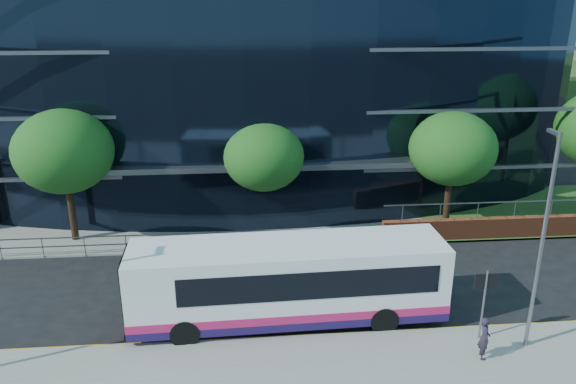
{
  "coord_description": "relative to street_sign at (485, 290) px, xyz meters",
  "views": [
    {
      "loc": [
        -4.19,
        -18.87,
        12.34
      ],
      "look_at": [
        -1.85,
        8.0,
        2.73
      ],
      "focal_mm": 35.0,
      "sensor_mm": 36.0,
      "label": 1
    }
  ],
  "objects": [
    {
      "name": "streetlight_east",
      "position": [
        1.5,
        -0.59,
        2.29
      ],
      "size": [
        0.15,
        0.77,
        8.0
      ],
      "color": "slate",
      "rests_on": "pavement_near"
    },
    {
      "name": "glass_office",
      "position": [
        -8.5,
        22.44,
        5.85
      ],
      "size": [
        44.0,
        23.1,
        16.0
      ],
      "color": "black",
      "rests_on": "ground"
    },
    {
      "name": "far_forecourt",
      "position": [
        -10.5,
        12.59,
        -2.1
      ],
      "size": [
        50.0,
        8.0,
        0.1
      ],
      "primitive_type": "cube",
      "color": "gray",
      "rests_on": "ground"
    },
    {
      "name": "pedestrian",
      "position": [
        -0.39,
        -1.18,
        -1.2
      ],
      "size": [
        0.48,
        0.64,
        1.6
      ],
      "primitive_type": "imported",
      "rotation": [
        0.0,
        0.0,
        1.39
      ],
      "color": "#251E2D",
      "rests_on": "pavement_near"
    },
    {
      "name": "guard_railings",
      "position": [
        -12.5,
        8.59,
        -1.33
      ],
      "size": [
        24.0,
        0.05,
        1.1
      ],
      "color": "slate",
      "rests_on": "ground"
    },
    {
      "name": "kerb",
      "position": [
        -4.5,
        0.59,
        -2.07
      ],
      "size": [
        80.0,
        0.25,
        0.16
      ],
      "primitive_type": "cube",
      "color": "gray",
      "rests_on": "ground"
    },
    {
      "name": "apartment_block",
      "position": [
        27.5,
        58.8,
        8.96
      ],
      "size": [
        60.0,
        42.0,
        30.0
      ],
      "color": "#2D511E",
      "rests_on": "ground"
    },
    {
      "name": "street_sign",
      "position": [
        0.0,
        0.0,
        0.0
      ],
      "size": [
        0.85,
        0.09,
        2.8
      ],
      "color": "slate",
      "rests_on": "pavement_near"
    },
    {
      "name": "ground",
      "position": [
        -4.5,
        1.59,
        -2.15
      ],
      "size": [
        200.0,
        200.0,
        0.0
      ],
      "primitive_type": "plane",
      "color": "black",
      "rests_on": "ground"
    },
    {
      "name": "tree_far_a",
      "position": [
        -17.5,
        10.59,
        2.71
      ],
      "size": [
        4.95,
        4.95,
        6.98
      ],
      "color": "black",
      "rests_on": "ground"
    },
    {
      "name": "yellow_line_outer",
      "position": [
        -4.5,
        0.79,
        -2.14
      ],
      "size": [
        80.0,
        0.08,
        0.01
      ],
      "primitive_type": "cube",
      "color": "gold",
      "rests_on": "ground"
    },
    {
      "name": "tree_far_b",
      "position": [
        -7.5,
        11.09,
        2.06
      ],
      "size": [
        4.29,
        4.29,
        6.05
      ],
      "color": "black",
      "rests_on": "ground"
    },
    {
      "name": "tree_dist_e",
      "position": [
        19.5,
        41.59,
        2.39
      ],
      "size": [
        4.62,
        4.62,
        6.51
      ],
      "color": "black",
      "rests_on": "ground"
    },
    {
      "name": "tree_far_c",
      "position": [
        2.5,
        10.59,
        2.39
      ],
      "size": [
        4.62,
        4.62,
        6.51
      ],
      "color": "black",
      "rests_on": "ground"
    },
    {
      "name": "yellow_line_inner",
      "position": [
        -4.5,
        0.94,
        -2.14
      ],
      "size": [
        80.0,
        0.08,
        0.01
      ],
      "primitive_type": "cube",
      "color": "gold",
      "rests_on": "ground"
    },
    {
      "name": "city_bus",
      "position": [
        -6.89,
        2.01,
        -0.39
      ],
      "size": [
        12.31,
        3.19,
        3.31
      ],
      "rotation": [
        0.0,
        0.0,
        0.03
      ],
      "color": "white",
      "rests_on": "ground"
    }
  ]
}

